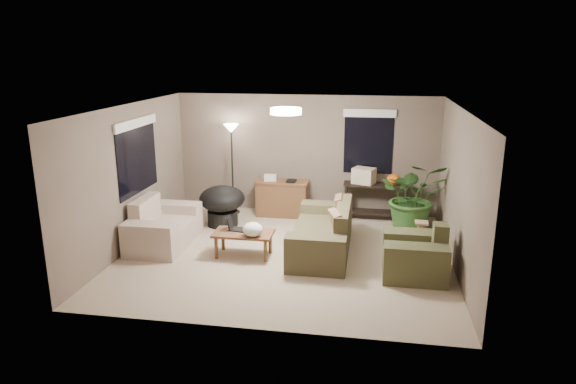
% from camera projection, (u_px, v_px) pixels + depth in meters
% --- Properties ---
extents(room_shell, '(5.50, 5.50, 5.50)m').
position_uv_depth(room_shell, '(286.00, 184.00, 8.47)').
color(room_shell, tan).
rests_on(room_shell, ground).
extents(main_sofa, '(0.95, 2.20, 0.85)m').
position_uv_depth(main_sofa, '(324.00, 235.00, 8.86)').
color(main_sofa, '#453F29').
rests_on(main_sofa, ground).
extents(throw_pillows, '(0.36, 1.38, 0.47)m').
position_uv_depth(throw_pillows, '(339.00, 216.00, 8.73)').
color(throw_pillows, '#8C7251').
rests_on(throw_pillows, main_sofa).
extents(loveseat, '(0.90, 1.60, 0.85)m').
position_uv_depth(loveseat, '(162.00, 228.00, 9.18)').
color(loveseat, beige).
rests_on(loveseat, ground).
extents(armchair, '(0.95, 1.00, 0.85)m').
position_uv_depth(armchair, '(415.00, 257.00, 7.91)').
color(armchair, '#46472B').
rests_on(armchair, ground).
extents(coffee_table, '(1.00, 0.55, 0.42)m').
position_uv_depth(coffee_table, '(243.00, 236.00, 8.64)').
color(coffee_table, brown).
rests_on(coffee_table, ground).
extents(laptop, '(0.37, 0.27, 0.24)m').
position_uv_depth(laptop, '(235.00, 226.00, 8.73)').
color(laptop, black).
rests_on(laptop, coffee_table).
extents(plastic_bag, '(0.42, 0.40, 0.23)m').
position_uv_depth(plastic_bag, '(253.00, 229.00, 8.42)').
color(plastic_bag, white).
rests_on(plastic_bag, coffee_table).
extents(desk, '(1.10, 0.50, 0.75)m').
position_uv_depth(desk, '(282.00, 198.00, 10.79)').
color(desk, brown).
rests_on(desk, ground).
extents(desk_papers, '(0.68, 0.28, 0.12)m').
position_uv_depth(desk_papers, '(275.00, 178.00, 10.69)').
color(desk_papers, silver).
rests_on(desk_papers, desk).
extents(console_table, '(1.30, 0.40, 0.75)m').
position_uv_depth(console_table, '(375.00, 199.00, 10.54)').
color(console_table, black).
rests_on(console_table, ground).
extents(pumpkin, '(0.28, 0.28, 0.22)m').
position_uv_depth(pumpkin, '(394.00, 179.00, 10.37)').
color(pumpkin, orange).
rests_on(pumpkin, console_table).
extents(cardboard_box, '(0.51, 0.45, 0.32)m').
position_uv_depth(cardboard_box, '(364.00, 176.00, 10.45)').
color(cardboard_box, beige).
rests_on(cardboard_box, console_table).
extents(papasan_chair, '(1.05, 1.05, 0.80)m').
position_uv_depth(papasan_chair, '(222.00, 203.00, 10.15)').
color(papasan_chair, black).
rests_on(papasan_chair, ground).
extents(floor_lamp, '(0.32, 0.32, 1.91)m').
position_uv_depth(floor_lamp, '(231.00, 139.00, 10.66)').
color(floor_lamp, black).
rests_on(floor_lamp, ground).
extents(ceiling_fixture, '(0.50, 0.50, 0.10)m').
position_uv_depth(ceiling_fixture, '(286.00, 111.00, 8.16)').
color(ceiling_fixture, white).
rests_on(ceiling_fixture, room_shell).
extents(houseplant, '(1.25, 1.39, 1.09)m').
position_uv_depth(houseplant, '(414.00, 204.00, 9.79)').
color(houseplant, '#2D5923').
rests_on(houseplant, ground).
extents(cat_scratching_post, '(0.32, 0.32, 0.50)m').
position_uv_depth(cat_scratching_post, '(420.00, 237.00, 8.98)').
color(cat_scratching_post, tan).
rests_on(cat_scratching_post, ground).
extents(window_left, '(0.05, 1.56, 1.33)m').
position_uv_depth(window_left, '(137.00, 144.00, 9.05)').
color(window_left, black).
rests_on(window_left, room_shell).
extents(window_back, '(1.06, 0.05, 1.33)m').
position_uv_depth(window_back, '(369.00, 131.00, 10.48)').
color(window_back, black).
rests_on(window_back, room_shell).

